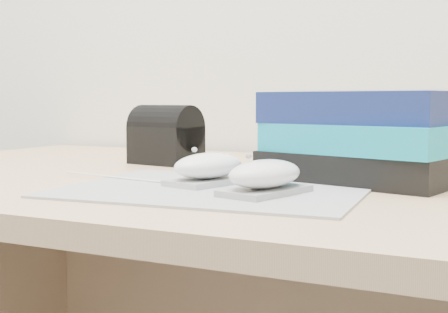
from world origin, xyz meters
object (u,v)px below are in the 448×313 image
at_px(book_stack, 368,137).
at_px(pouch, 166,136).
at_px(mouse_rear, 209,168).
at_px(mouse_front, 265,177).

height_order(book_stack, pouch, book_stack).
bearing_deg(pouch, mouse_rear, -48.13).
bearing_deg(pouch, mouse_front, -42.32).
bearing_deg(mouse_rear, pouch, 131.87).
distance_m(mouse_front, pouch, 0.42).
bearing_deg(mouse_front, pouch, 137.68).
distance_m(mouse_rear, pouch, 0.31).
xyz_separation_m(mouse_rear, pouch, (-0.21, 0.23, 0.03)).
xyz_separation_m(mouse_front, book_stack, (0.08, 0.21, 0.04)).
relative_size(mouse_front, pouch, 0.98).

